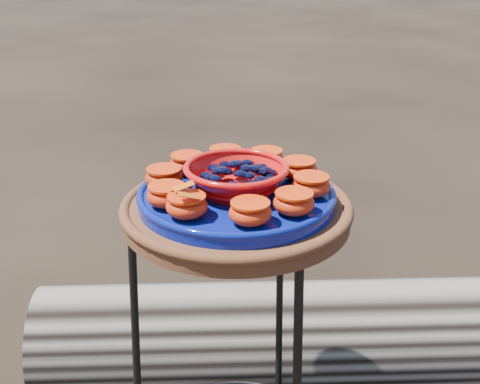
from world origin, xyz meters
The scene contains 19 objects.
plant_stand centered at (0.00, 0.00, 0.35)m, with size 0.44×0.44×0.70m, color black, non-canonical shape.
terracotta_saucer centered at (0.00, 0.00, 0.72)m, with size 0.42×0.42×0.03m, color #542D16.
cobalt_plate centered at (0.00, 0.00, 0.75)m, with size 0.36×0.36×0.02m, color #000964.
red_bowl centered at (0.00, 0.00, 0.78)m, with size 0.18×0.18×0.05m, color red, non-canonical shape.
glass_gems centered at (0.00, 0.00, 0.82)m, with size 0.14×0.14×0.02m, color black, non-canonical shape.
orange_half_0 centered at (-0.02, -0.13, 0.78)m, with size 0.07×0.07×0.04m, color #B50D00.
orange_half_1 centered at (0.08, -0.10, 0.78)m, with size 0.07×0.07×0.04m, color #B50D00.
orange_half_2 centered at (0.13, -0.04, 0.78)m, with size 0.07×0.07×0.04m, color #B50D00.
orange_half_3 centered at (0.13, 0.05, 0.78)m, with size 0.07×0.07×0.04m, color #B50D00.
orange_half_4 centered at (0.07, 0.11, 0.78)m, with size 0.07×0.07×0.04m, color #B50D00.
orange_half_5 centered at (-0.01, 0.13, 0.78)m, with size 0.07×0.07×0.04m, color #B50D00.
orange_half_6 centered at (-0.08, 0.10, 0.78)m, with size 0.07×0.07×0.04m, color #B50D00.
orange_half_7 centered at (-0.13, 0.04, 0.78)m, with size 0.07×0.07×0.04m, color #B50D00.
orange_half_8 centered at (-0.13, -0.05, 0.78)m, with size 0.07×0.07×0.04m, color #B50D00.
orange_half_9 centered at (-0.07, -0.11, 0.78)m, with size 0.07×0.07×0.04m, color #B50D00.
butterfly centered at (-0.02, -0.13, 0.80)m, with size 0.07×0.05×0.01m, color #C14A09, non-canonical shape.
driftwood_log centered at (0.08, 0.48, 0.16)m, with size 1.68×0.44×0.32m, color black, non-canonical shape.
foliage_left centered at (-0.45, 0.09, 0.07)m, with size 0.28×0.28×0.14m, color #23561B.
foliage_back centered at (-0.22, 0.50, 0.08)m, with size 0.31×0.31×0.15m, color #23561B.
Camera 1 is at (0.49, -0.88, 1.18)m, focal length 45.00 mm.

